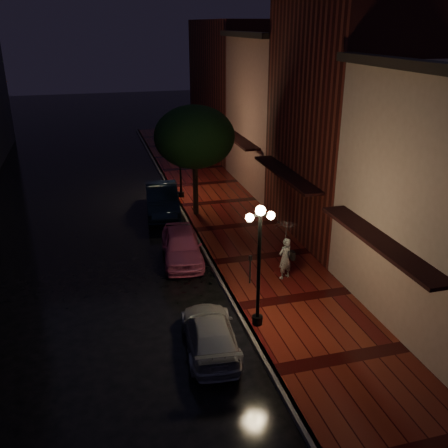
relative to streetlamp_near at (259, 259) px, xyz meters
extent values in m
plane|color=black|center=(-0.35, 5.00, -2.60)|extent=(120.00, 120.00, 0.00)
cube|color=#450C0C|center=(1.90, 5.00, -2.53)|extent=(4.50, 60.00, 0.15)
cube|color=#595451|center=(-0.35, 5.00, -2.53)|extent=(0.25, 60.00, 0.15)
cube|color=#511914|center=(6.65, 7.00, 2.90)|extent=(5.00, 8.00, 11.00)
cube|color=#8C5951|center=(6.65, 15.00, 1.90)|extent=(5.00, 8.00, 9.00)
cube|color=#511914|center=(6.65, 25.00, 2.40)|extent=(5.00, 12.00, 10.00)
cylinder|color=black|center=(0.00, 0.00, -0.45)|extent=(0.12, 0.12, 4.00)
cylinder|color=black|center=(0.00, 0.00, -2.30)|extent=(0.36, 0.36, 0.30)
cube|color=black|center=(0.00, 0.00, 1.55)|extent=(0.70, 0.08, 0.08)
sphere|color=#FFD399|center=(0.00, 0.00, 1.70)|extent=(0.32, 0.32, 0.32)
sphere|color=#FFD399|center=(-0.35, 0.00, 1.50)|extent=(0.26, 0.26, 0.26)
sphere|color=#FFD399|center=(0.35, 0.00, 1.50)|extent=(0.26, 0.26, 0.26)
cylinder|color=black|center=(0.00, 14.00, -0.45)|extent=(0.12, 0.12, 4.00)
cylinder|color=black|center=(0.00, 14.00, -2.30)|extent=(0.36, 0.36, 0.30)
cube|color=black|center=(0.00, 14.00, 1.55)|extent=(0.70, 0.08, 0.08)
sphere|color=#FFD399|center=(0.00, 14.00, 1.70)|extent=(0.32, 0.32, 0.32)
sphere|color=#FFD399|center=(-0.35, 14.00, 1.50)|extent=(0.26, 0.26, 0.26)
sphere|color=#FFD399|center=(0.35, 14.00, 1.50)|extent=(0.26, 0.26, 0.26)
cylinder|color=black|center=(0.25, 11.00, -0.85)|extent=(0.28, 0.28, 3.20)
ellipsoid|color=black|center=(0.25, 11.00, 1.75)|extent=(4.16, 4.16, 3.20)
sphere|color=black|center=(0.95, 11.60, 1.15)|extent=(1.80, 1.80, 1.80)
sphere|color=black|center=(-0.35, 10.30, 1.25)|extent=(1.80, 1.80, 1.80)
imported|color=#CE5580|center=(-1.50, 5.87, -1.89)|extent=(2.07, 4.29, 1.41)
imported|color=black|center=(-1.43, 11.95, -1.81)|extent=(2.12, 4.95, 1.59)
imported|color=#9D9EA4|center=(-1.85, -0.74, -2.02)|extent=(2.00, 4.11, 1.15)
imported|color=white|center=(2.13, 2.88, -1.58)|extent=(0.74, 0.62, 1.74)
imported|color=silver|center=(2.13, 2.88, -0.48)|extent=(1.01, 1.03, 0.93)
cylinder|color=black|center=(2.13, 2.88, -1.18)|extent=(0.02, 0.02, 1.39)
cube|color=black|center=(2.42, 2.83, -1.47)|extent=(0.14, 0.32, 0.35)
cylinder|color=black|center=(0.65, 2.81, -1.95)|extent=(0.05, 0.05, 1.00)
cube|color=black|center=(0.65, 2.81, -1.36)|extent=(0.13, 0.11, 0.20)
camera|label=1|loc=(-4.95, -13.79, 7.14)|focal=40.00mm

